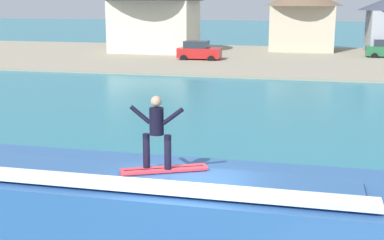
{
  "coord_description": "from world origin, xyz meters",
  "views": [
    {
      "loc": [
        2.6,
        -10.21,
        5.56
      ],
      "look_at": [
        -0.92,
        4.79,
        1.99
      ],
      "focal_mm": 49.05,
      "sensor_mm": 36.0,
      "label": 1
    }
  ],
  "objects_px": {
    "car_near_shore": "(199,51)",
    "house_small_cottage": "(303,15)",
    "house_with_chimney": "(155,10)",
    "tree_tall_bare": "(167,13)",
    "surfboard": "(164,169)",
    "wave_crest": "(153,206)",
    "surfer": "(157,128)"
  },
  "relations": [
    {
      "from": "car_near_shore",
      "to": "surfer",
      "type": "bearing_deg",
      "value": -78.99
    },
    {
      "from": "surfer",
      "to": "car_near_shore",
      "type": "distance_m",
      "value": 36.63
    },
    {
      "from": "car_near_shore",
      "to": "surfboard",
      "type": "bearing_deg",
      "value": -78.76
    },
    {
      "from": "wave_crest",
      "to": "surfboard",
      "type": "relative_size",
      "value": 5.64
    },
    {
      "from": "car_near_shore",
      "to": "house_small_cottage",
      "type": "distance_m",
      "value": 14.22
    },
    {
      "from": "wave_crest",
      "to": "house_with_chimney",
      "type": "relative_size",
      "value": 1.06
    },
    {
      "from": "wave_crest",
      "to": "house_with_chimney",
      "type": "bearing_deg",
      "value": 107.07
    },
    {
      "from": "car_near_shore",
      "to": "house_small_cottage",
      "type": "bearing_deg",
      "value": 50.36
    },
    {
      "from": "surfer",
      "to": "car_near_shore",
      "type": "xyz_separation_m",
      "value": [
        -6.98,
        35.91,
        -1.81
      ]
    },
    {
      "from": "house_with_chimney",
      "to": "tree_tall_bare",
      "type": "height_order",
      "value": "house_with_chimney"
    },
    {
      "from": "wave_crest",
      "to": "surfboard",
      "type": "distance_m",
      "value": 1.02
    },
    {
      "from": "wave_crest",
      "to": "surfer",
      "type": "distance_m",
      "value": 1.94
    },
    {
      "from": "house_small_cottage",
      "to": "wave_crest",
      "type": "bearing_deg",
      "value": -92.54
    },
    {
      "from": "house_small_cottage",
      "to": "surfboard",
      "type": "bearing_deg",
      "value": -92.14
    },
    {
      "from": "wave_crest",
      "to": "car_near_shore",
      "type": "distance_m",
      "value": 36.38
    },
    {
      "from": "house_with_chimney",
      "to": "tree_tall_bare",
      "type": "xyz_separation_m",
      "value": [
        0.85,
        1.82,
        -0.34
      ]
    },
    {
      "from": "surfboard",
      "to": "house_with_chimney",
      "type": "height_order",
      "value": "house_with_chimney"
    },
    {
      "from": "surfboard",
      "to": "house_with_chimney",
      "type": "bearing_deg",
      "value": 107.41
    },
    {
      "from": "car_near_shore",
      "to": "wave_crest",
      "type": "bearing_deg",
      "value": -79.2
    },
    {
      "from": "surfboard",
      "to": "surfer",
      "type": "distance_m",
      "value": 0.97
    },
    {
      "from": "surfer",
      "to": "house_with_chimney",
      "type": "distance_m",
      "value": 44.04
    },
    {
      "from": "surfer",
      "to": "tree_tall_bare",
      "type": "xyz_separation_m",
      "value": [
        -12.17,
        43.86,
        1.38
      ]
    },
    {
      "from": "house_with_chimney",
      "to": "surfboard",
      "type": "bearing_deg",
      "value": -72.59
    },
    {
      "from": "surfer",
      "to": "surfboard",
      "type": "bearing_deg",
      "value": 16.53
    },
    {
      "from": "surfer",
      "to": "house_small_cottage",
      "type": "bearing_deg",
      "value": 87.68
    },
    {
      "from": "surfboard",
      "to": "house_with_chimney",
      "type": "xyz_separation_m",
      "value": [
        -13.17,
        42.0,
        2.68
      ]
    },
    {
      "from": "wave_crest",
      "to": "house_with_chimney",
      "type": "xyz_separation_m",
      "value": [
        -12.85,
        41.86,
        3.64
      ]
    },
    {
      "from": "house_small_cottage",
      "to": "tree_tall_bare",
      "type": "relative_size",
      "value": 1.44
    },
    {
      "from": "wave_crest",
      "to": "tree_tall_bare",
      "type": "bearing_deg",
      "value": 105.36
    },
    {
      "from": "surfboard",
      "to": "car_near_shore",
      "type": "relative_size",
      "value": 0.5
    },
    {
      "from": "surfboard",
      "to": "house_small_cottage",
      "type": "relative_size",
      "value": 0.24
    },
    {
      "from": "wave_crest",
      "to": "surfer",
      "type": "relative_size",
      "value": 6.59
    }
  ]
}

